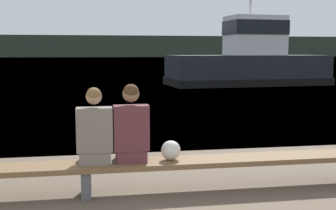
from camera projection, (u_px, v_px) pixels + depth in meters
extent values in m
plane|color=#5684A3|center=(97.00, 58.00, 125.02)|extent=(240.00, 240.00, 0.00)
cube|color=#2D3D2D|center=(97.00, 46.00, 144.40)|extent=(600.00, 12.00, 7.18)
cube|color=brown|center=(86.00, 167.00, 5.38)|extent=(8.20, 0.49, 0.07)
cube|color=#515156|center=(86.00, 183.00, 5.41)|extent=(0.12, 0.42, 0.36)
cube|color=#70665B|center=(95.00, 156.00, 5.46)|extent=(0.39, 0.39, 0.16)
cube|color=#70665B|center=(95.00, 130.00, 5.32)|extent=(0.45, 0.22, 0.56)
sphere|color=tan|center=(94.00, 97.00, 5.27)|extent=(0.20, 0.20, 0.20)
sphere|color=brown|center=(94.00, 95.00, 5.25)|extent=(0.18, 0.18, 0.18)
cube|color=#56282D|center=(131.00, 154.00, 5.54)|extent=(0.39, 0.39, 0.16)
cube|color=#56282D|center=(131.00, 128.00, 5.40)|extent=(0.45, 0.22, 0.58)
sphere|color=#846047|center=(131.00, 94.00, 5.34)|extent=(0.22, 0.22, 0.22)
sphere|color=#472D19|center=(131.00, 92.00, 5.32)|extent=(0.20, 0.20, 0.20)
ellipsoid|color=beige|center=(171.00, 150.00, 5.56)|extent=(0.26, 0.23, 0.26)
cube|color=black|center=(247.00, 70.00, 23.66)|extent=(8.96, 4.08, 1.65)
cube|color=black|center=(247.00, 81.00, 23.74)|extent=(9.15, 4.23, 0.40)
cube|color=silver|center=(255.00, 36.00, 23.53)|extent=(3.20, 2.28, 2.16)
cube|color=black|center=(255.00, 28.00, 23.47)|extent=(3.27, 2.35, 0.78)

